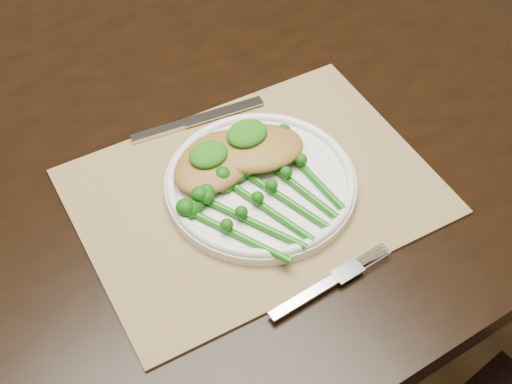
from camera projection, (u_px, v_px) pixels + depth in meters
dining_table at (226, 268)px, 1.30m from camera, size 1.69×1.07×0.75m
placemat at (255, 191)px, 0.93m from camera, size 0.50×0.40×0.00m
dinner_plate at (261, 182)px, 0.92m from camera, size 0.25×0.25×0.02m
knife at (185, 123)px, 1.00m from camera, size 0.20×0.07×0.01m
fork at (339, 277)px, 0.84m from camera, size 0.17×0.03×0.01m
chicken_fillet_left at (216, 161)px, 0.93m from camera, size 0.15×0.11×0.03m
chicken_fillet_right at (257, 148)px, 0.93m from camera, size 0.15×0.13×0.02m
pesto_dollop_left at (209, 154)px, 0.91m from camera, size 0.05×0.04×0.02m
pesto_dollop_right at (247, 134)px, 0.93m from camera, size 0.06×0.05×0.02m
broccolini_bundle at (277, 204)px, 0.89m from camera, size 0.18×0.20×0.04m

